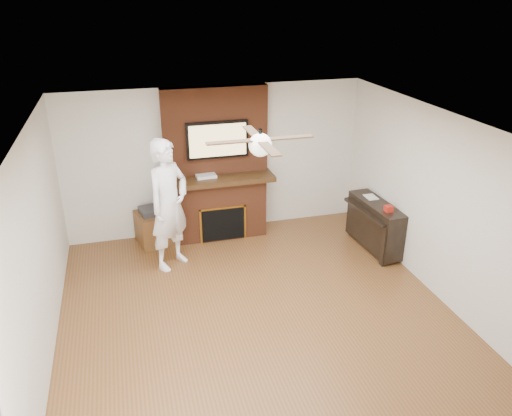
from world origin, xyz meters
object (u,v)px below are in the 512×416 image
object	(u,v)px
piano	(375,224)
side_table	(155,226)
person	(169,205)
fireplace	(218,179)

from	to	relation	value
piano	side_table	bearing A→B (deg)	157.63
person	piano	xyz separation A→B (m)	(3.21, -0.34, -0.57)
side_table	piano	world-z (taller)	piano
fireplace	side_table	size ratio (longest dim) A/B	3.75
person	piano	distance (m)	3.28
side_table	piano	size ratio (longest dim) A/B	0.54
fireplace	piano	size ratio (longest dim) A/B	2.01
fireplace	side_table	xyz separation A→B (m)	(-1.10, -0.07, -0.70)
person	side_table	xyz separation A→B (m)	(-0.19, 0.80, -0.70)
fireplace	side_table	world-z (taller)	fireplace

